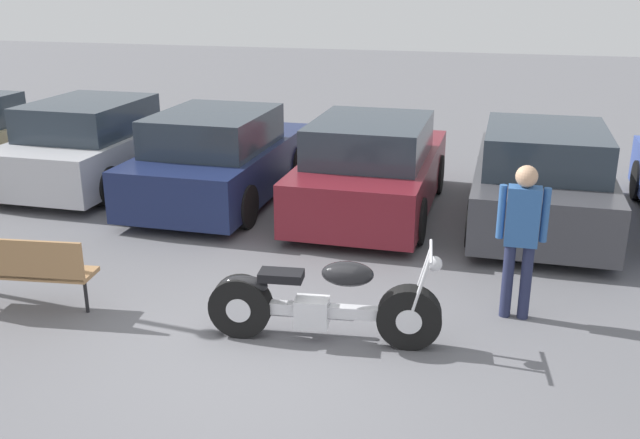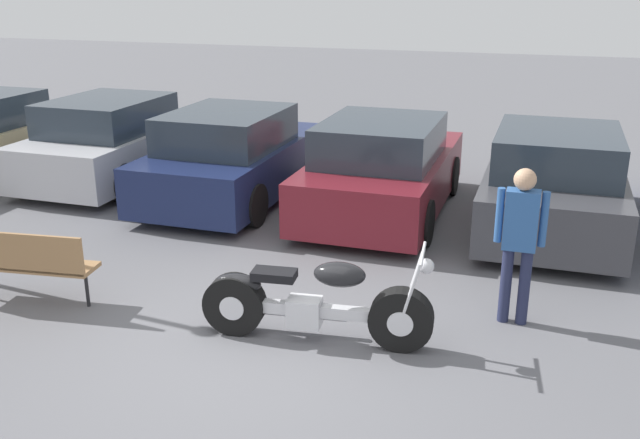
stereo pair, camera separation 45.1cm
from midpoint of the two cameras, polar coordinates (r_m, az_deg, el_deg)
The scene contains 8 objects.
ground_plane at distance 7.13m, azimuth -3.88°, elevation -10.78°, with size 60.00×60.00×0.00m, color slate.
motorcycle at distance 7.20m, azimuth 1.23°, elevation -6.78°, with size 2.36×0.66×1.05m.
parked_car_silver at distance 13.37m, azimuth -15.12°, elevation 6.04°, with size 1.96×4.09×1.50m.
parked_car_navy at distance 11.81m, azimuth -5.89°, elevation 4.94°, with size 1.96×4.09×1.50m.
parked_car_maroon at distance 11.05m, azimuth 6.20°, elevation 3.95°, with size 1.96×4.09×1.50m.
parked_car_dark_grey at distance 10.89m, azimuth 19.35°, elevation 2.76°, with size 1.96×4.09×1.50m.
park_bench at distance 8.47m, azimuth -21.15°, elevation -3.04°, with size 1.57×0.59×0.89m.
person_standing at distance 7.68m, azimuth 17.34°, elevation -1.08°, with size 0.52×0.23×1.70m.
Camera 2 is at (2.59, -5.66, 3.53)m, focal length 40.00 mm.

